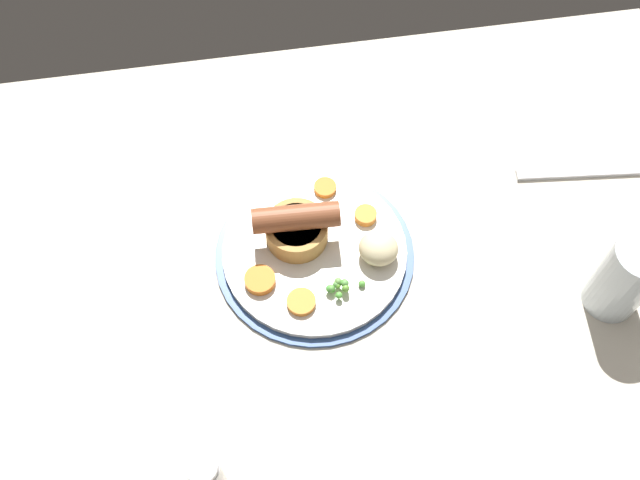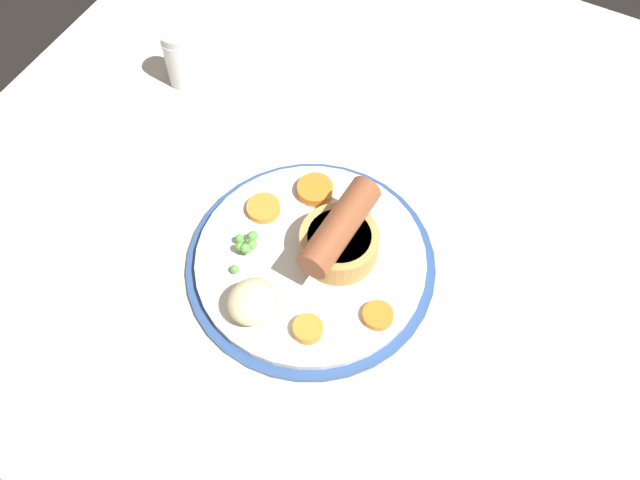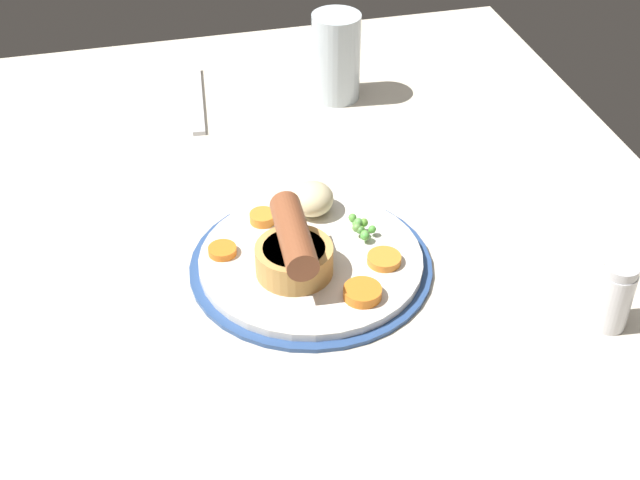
{
  "view_description": "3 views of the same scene",
  "coord_description": "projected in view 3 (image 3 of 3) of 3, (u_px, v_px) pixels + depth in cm",
  "views": [
    {
      "loc": [
        -8.98,
        -38.69,
        82.88
      ],
      "look_at": [
        -2.06,
        4.39,
        6.32
      ],
      "focal_mm": 40.0,
      "sensor_mm": 36.0,
      "label": 1
    },
    {
      "loc": [
        28.82,
        22.16,
        65.95
      ],
      "look_at": [
        -3.78,
        4.72,
        6.74
      ],
      "focal_mm": 40.0,
      "sensor_mm": 36.0,
      "label": 2
    },
    {
      "loc": [
        -72.45,
        20.7,
        62.65
      ],
      "look_at": [
        -3.34,
        3.36,
        6.87
      ],
      "focal_mm": 50.0,
      "sensor_mm": 36.0,
      "label": 3
    }
  ],
  "objects": [
    {
      "name": "carrot_slice_0",
      "position": [
        223.0,
        253.0,
        0.92
      ],
      "size": [
        4.03,
        4.03,
        0.78
      ],
      "primitive_type": "cylinder",
      "rotation": [
        0.0,
        0.0,
        0.51
      ],
      "color": "orange",
      "rests_on": "dinner_plate"
    },
    {
      "name": "carrot_slice_5",
      "position": [
        263.0,
        217.0,
        0.97
      ],
      "size": [
        3.67,
        3.67,
        1.07
      ],
      "primitive_type": "cylinder",
      "rotation": [
        0.0,
        0.0,
        1.92
      ],
      "color": "orange",
      "rests_on": "dinner_plate"
    },
    {
      "name": "salt_shaker",
      "position": [
        615.0,
        296.0,
        0.84
      ],
      "size": [
        3.39,
        3.39,
        7.4
      ],
      "color": "silver",
      "rests_on": "dining_table"
    },
    {
      "name": "carrot_slice_1",
      "position": [
        384.0,
        259.0,
        0.91
      ],
      "size": [
        4.83,
        4.83,
        0.83
      ],
      "primitive_type": "cylinder",
      "rotation": [
        0.0,
        0.0,
        5.26
      ],
      "color": "orange",
      "rests_on": "dinner_plate"
    },
    {
      "name": "dinner_plate",
      "position": [
        311.0,
        263.0,
        0.93
      ],
      "size": [
        25.33,
        25.33,
        1.4
      ],
      "color": "#2D4C84",
      "rests_on": "dining_table"
    },
    {
      "name": "dining_table",
      "position": [
        342.0,
        256.0,
        0.97
      ],
      "size": [
        110.0,
        80.0,
        3.0
      ],
      "primitive_type": "cube",
      "color": "beige",
      "rests_on": "ground"
    },
    {
      "name": "carrot_slice_2",
      "position": [
        362.0,
        293.0,
        0.87
      ],
      "size": [
        5.2,
        5.2,
        1.09
      ],
      "primitive_type": "cylinder",
      "rotation": [
        0.0,
        0.0,
        2.09
      ],
      "color": "orange",
      "rests_on": "dinner_plate"
    },
    {
      "name": "fork",
      "position": [
        197.0,
        100.0,
        1.21
      ],
      "size": [
        18.07,
        3.46,
        0.6
      ],
      "primitive_type": "cube",
      "rotation": [
        0.0,
        0.0,
        -0.1
      ],
      "color": "silver",
      "rests_on": "dining_table"
    },
    {
      "name": "potato_chunk_0",
      "position": [
        312.0,
        199.0,
        0.97
      ],
      "size": [
        6.55,
        6.45,
        3.46
      ],
      "primitive_type": "ellipsoid",
      "rotation": [
        0.0,
        0.0,
        1.1
      ],
      "color": "beige",
      "rests_on": "dinner_plate"
    },
    {
      "name": "pea_pile",
      "position": [
        361.0,
        227.0,
        0.94
      ],
      "size": [
        4.96,
        2.57,
        1.84
      ],
      "color": "#57B541",
      "rests_on": "dinner_plate"
    },
    {
      "name": "sausage_pudding",
      "position": [
        294.0,
        251.0,
        0.89
      ],
      "size": [
        10.81,
        7.88,
        6.33
      ],
      "rotation": [
        0.0,
        0.0,
        3.09
      ],
      "color": "tan",
      "rests_on": "dinner_plate"
    },
    {
      "name": "drinking_glass",
      "position": [
        336.0,
        57.0,
        1.18
      ],
      "size": [
        6.53,
        6.53,
        11.85
      ],
      "primitive_type": "cylinder",
      "color": "silver",
      "rests_on": "dining_table"
    }
  ]
}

